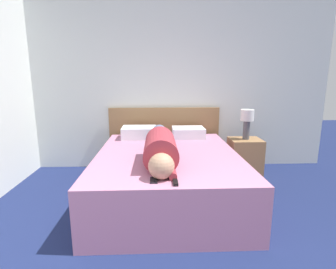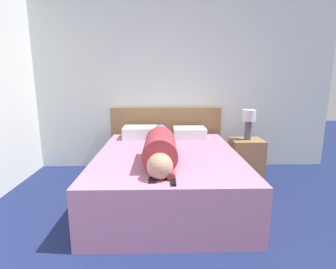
{
  "view_description": "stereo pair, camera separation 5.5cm",
  "coord_description": "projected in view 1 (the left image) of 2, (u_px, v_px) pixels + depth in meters",
  "views": [
    {
      "loc": [
        -0.12,
        -0.71,
        1.41
      ],
      "look_at": [
        0.01,
        2.07,
        0.81
      ],
      "focal_mm": 28.0,
      "sensor_mm": 36.0,
      "label": 1
    },
    {
      "loc": [
        -0.06,
        -0.71,
        1.41
      ],
      "look_at": [
        0.01,
        2.07,
        0.81
      ],
      "focal_mm": 28.0,
      "sensor_mm": 36.0,
      "label": 2
    }
  ],
  "objects": [
    {
      "name": "person_lying",
      "position": [
        160.0,
        146.0,
        2.79
      ],
      "size": [
        0.32,
        1.67,
        0.32
      ],
      "color": "tan",
      "rests_on": "bed"
    },
    {
      "name": "bed",
      "position": [
        167.0,
        175.0,
        3.11
      ],
      "size": [
        1.62,
        2.07,
        0.56
      ],
      "color": "#B2708E",
      "rests_on": "ground_plane"
    },
    {
      "name": "table_lamp",
      "position": [
        247.0,
        120.0,
        3.63
      ],
      "size": [
        0.18,
        0.18,
        0.42
      ],
      "color": "#4C4C51",
      "rests_on": "nightstand"
    },
    {
      "name": "tv_remote",
      "position": [
        175.0,
        182.0,
        2.16
      ],
      "size": [
        0.04,
        0.15,
        0.02
      ],
      "color": "black",
      "rests_on": "bed"
    },
    {
      "name": "pillow_near_headboard",
      "position": [
        139.0,
        132.0,
        3.79
      ],
      "size": [
        0.48,
        0.36,
        0.16
      ],
      "color": "white",
      "rests_on": "bed"
    },
    {
      "name": "pillow_second",
      "position": [
        188.0,
        133.0,
        3.82
      ],
      "size": [
        0.46,
        0.36,
        0.15
      ],
      "color": "white",
      "rests_on": "bed"
    },
    {
      "name": "wall_back",
      "position": [
        164.0,
        86.0,
        4.09
      ],
      "size": [
        5.21,
        0.06,
        2.6
      ],
      "color": "silver",
      "rests_on": "ground_plane"
    },
    {
      "name": "headboard",
      "position": [
        164.0,
        138.0,
        4.19
      ],
      "size": [
        1.74,
        0.04,
        0.96
      ],
      "color": "olive",
      "rests_on": "ground_plane"
    },
    {
      "name": "nightstand",
      "position": [
        245.0,
        159.0,
        3.74
      ],
      "size": [
        0.44,
        0.37,
        0.57
      ],
      "color": "olive",
      "rests_on": "ground_plane"
    },
    {
      "name": "cell_phone",
      "position": [
        154.0,
        180.0,
        2.21
      ],
      "size": [
        0.06,
        0.13,
        0.01
      ],
      "color": "black",
      "rests_on": "bed"
    }
  ]
}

